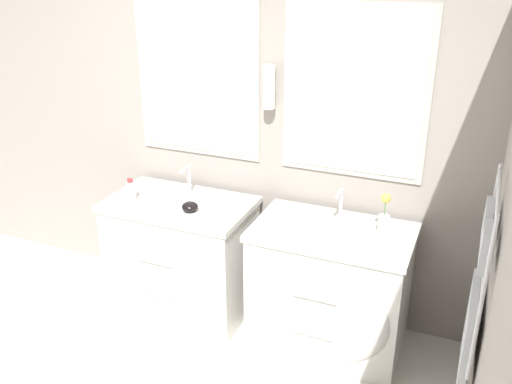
{
  "coord_description": "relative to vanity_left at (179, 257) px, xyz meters",
  "views": [
    {
      "loc": [
        1.6,
        -1.7,
        2.48
      ],
      "look_at": [
        0.39,
        1.21,
        1.1
      ],
      "focal_mm": 40.0,
      "sensor_mm": 36.0,
      "label": 1
    }
  ],
  "objects": [
    {
      "name": "soap_dish",
      "position": [
        0.78,
        -0.08,
        0.44
      ],
      "size": [
        0.1,
        0.07,
        0.04
      ],
      "color": "white",
      "rests_on": "vanity_right"
    },
    {
      "name": "vanity_right",
      "position": [
        1.09,
        0.0,
        0.0
      ],
      "size": [
        1.0,
        0.67,
        0.85
      ],
      "color": "silver",
      "rests_on": "ground_plane"
    },
    {
      "name": "toiletry_bottle",
      "position": [
        -0.31,
        -0.06,
        0.49
      ],
      "size": [
        0.06,
        0.06,
        0.16
      ],
      "color": "silver",
      "rests_on": "vanity_left"
    },
    {
      "name": "wall_right",
      "position": [
        2.02,
        -0.57,
        0.86
      ],
      "size": [
        0.13,
        3.6,
        2.6
      ],
      "color": "gray",
      "rests_on": "ground_plane"
    },
    {
      "name": "faucet_right",
      "position": [
        1.09,
        0.18,
        0.52
      ],
      "size": [
        0.17,
        0.13,
        0.21
      ],
      "color": "silver",
      "rests_on": "vanity_right"
    },
    {
      "name": "flower_vase",
      "position": [
        1.39,
        0.1,
        0.53
      ],
      "size": [
        0.07,
        0.07,
        0.27
      ],
      "color": "silver",
      "rests_on": "vanity_right"
    },
    {
      "name": "faucet_left",
      "position": [
        -0.0,
        0.18,
        0.52
      ],
      "size": [
        0.17,
        0.13,
        0.21
      ],
      "color": "silver",
      "rests_on": "vanity_left"
    },
    {
      "name": "wall_back",
      "position": [
        0.27,
        0.42,
        0.88
      ],
      "size": [
        5.07,
        0.16,
        2.6
      ],
      "color": "gray",
      "rests_on": "ground_plane"
    },
    {
      "name": "vanity_left",
      "position": [
        0.0,
        0.0,
        0.0
      ],
      "size": [
        1.0,
        0.67,
        0.85
      ],
      "color": "silver",
      "rests_on": "ground_plane"
    },
    {
      "name": "amenity_bowl",
      "position": [
        0.14,
        -0.06,
        0.45
      ],
      "size": [
        0.11,
        0.11,
        0.07
      ],
      "color": "black",
      "rests_on": "vanity_left"
    }
  ]
}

